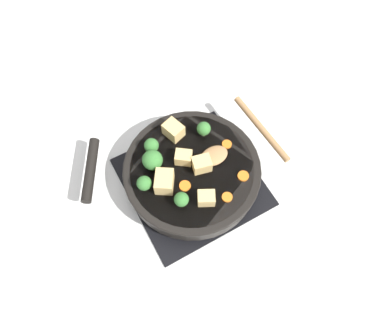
# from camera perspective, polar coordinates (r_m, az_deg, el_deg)

# --- Properties ---
(ground_plane) EXTENTS (2.40, 2.40, 0.00)m
(ground_plane) POSITION_cam_1_polar(r_m,az_deg,el_deg) (0.93, 0.00, -2.15)
(ground_plane) COLOR silver
(front_burner_grate) EXTENTS (0.31, 0.31, 0.03)m
(front_burner_grate) POSITION_cam_1_polar(r_m,az_deg,el_deg) (0.92, 0.00, -1.84)
(front_burner_grate) COLOR black
(front_burner_grate) RESTS_ON ground_plane
(skillet_pan) EXTENTS (0.42, 0.35, 0.05)m
(skillet_pan) POSITION_cam_1_polar(r_m,az_deg,el_deg) (0.88, -0.15, -0.66)
(skillet_pan) COLOR black
(skillet_pan) RESTS_ON front_burner_grate
(wooden_spoon) EXTENTS (0.18, 0.21, 0.02)m
(wooden_spoon) POSITION_cam_1_polar(r_m,az_deg,el_deg) (0.89, 7.25, 4.20)
(wooden_spoon) COLOR #A87A4C
(wooden_spoon) RESTS_ON skillet_pan
(tofu_cube_center_large) EXTENTS (0.06, 0.06, 0.04)m
(tofu_cube_center_large) POSITION_cam_1_polar(r_m,az_deg,el_deg) (0.83, -4.24, -2.07)
(tofu_cube_center_large) COLOR #DBB770
(tofu_cube_center_large) RESTS_ON skillet_pan
(tofu_cube_near_handle) EXTENTS (0.05, 0.04, 0.03)m
(tofu_cube_near_handle) POSITION_cam_1_polar(r_m,az_deg,el_deg) (0.81, 2.20, -4.60)
(tofu_cube_near_handle) COLOR #DBB770
(tofu_cube_near_handle) RESTS_ON skillet_pan
(tofu_cube_east_chunk) EXTENTS (0.05, 0.05, 0.03)m
(tofu_cube_east_chunk) POSITION_cam_1_polar(r_m,az_deg,el_deg) (0.86, -1.31, 1.62)
(tofu_cube_east_chunk) COLOR #DBB770
(tofu_cube_east_chunk) RESTS_ON skillet_pan
(tofu_cube_west_chunk) EXTENTS (0.05, 0.04, 0.03)m
(tofu_cube_west_chunk) POSITION_cam_1_polar(r_m,az_deg,el_deg) (0.85, 1.49, 0.60)
(tofu_cube_west_chunk) COLOR #DBB770
(tofu_cube_west_chunk) RESTS_ON skillet_pan
(tofu_cube_back_piece) EXTENTS (0.05, 0.05, 0.04)m
(tofu_cube_back_piece) POSITION_cam_1_polar(r_m,az_deg,el_deg) (0.89, -2.85, 5.79)
(tofu_cube_back_piece) COLOR #DBB770
(tofu_cube_back_piece) RESTS_ON skillet_pan
(broccoli_floret_near_spoon) EXTENTS (0.03, 0.03, 0.04)m
(broccoli_floret_near_spoon) POSITION_cam_1_polar(r_m,az_deg,el_deg) (0.86, -6.20, 3.41)
(broccoli_floret_near_spoon) COLOR #709956
(broccoli_floret_near_spoon) RESTS_ON skillet_pan
(broccoli_floret_center_top) EXTENTS (0.05, 0.05, 0.05)m
(broccoli_floret_center_top) POSITION_cam_1_polar(r_m,az_deg,el_deg) (0.84, -6.05, 1.21)
(broccoli_floret_center_top) COLOR #709956
(broccoli_floret_center_top) RESTS_ON skillet_pan
(broccoli_floret_east_rim) EXTENTS (0.03, 0.03, 0.04)m
(broccoli_floret_east_rim) POSITION_cam_1_polar(r_m,az_deg,el_deg) (0.82, -7.30, -2.34)
(broccoli_floret_east_rim) COLOR #709956
(broccoli_floret_east_rim) RESTS_ON skillet_pan
(broccoli_floret_west_rim) EXTENTS (0.03, 0.03, 0.04)m
(broccoli_floret_west_rim) POSITION_cam_1_polar(r_m,az_deg,el_deg) (0.88, 1.79, 5.99)
(broccoli_floret_west_rim) COLOR #709956
(broccoli_floret_west_rim) RESTS_ON skillet_pan
(broccoli_floret_north_edge) EXTENTS (0.03, 0.03, 0.04)m
(broccoli_floret_north_edge) POSITION_cam_1_polar(r_m,az_deg,el_deg) (0.80, -1.62, -4.83)
(broccoli_floret_north_edge) COLOR #709956
(broccoli_floret_north_edge) RESTS_ON skillet_pan
(carrot_slice_orange_thin) EXTENTS (0.03, 0.03, 0.01)m
(carrot_slice_orange_thin) POSITION_cam_1_polar(r_m,az_deg,el_deg) (0.84, -1.08, -2.75)
(carrot_slice_orange_thin) COLOR orange
(carrot_slice_orange_thin) RESTS_ON skillet_pan
(carrot_slice_near_center) EXTENTS (0.02, 0.02, 0.01)m
(carrot_slice_near_center) POSITION_cam_1_polar(r_m,az_deg,el_deg) (0.83, 5.38, -4.45)
(carrot_slice_near_center) COLOR orange
(carrot_slice_near_center) RESTS_ON skillet_pan
(carrot_slice_edge_slice) EXTENTS (0.02, 0.02, 0.01)m
(carrot_slice_edge_slice) POSITION_cam_1_polar(r_m,az_deg,el_deg) (0.89, 5.32, 3.62)
(carrot_slice_edge_slice) COLOR orange
(carrot_slice_edge_slice) RESTS_ON skillet_pan
(carrot_slice_under_broccoli) EXTENTS (0.03, 0.03, 0.01)m
(carrot_slice_under_broccoli) POSITION_cam_1_polar(r_m,az_deg,el_deg) (0.86, 7.80, -1.22)
(carrot_slice_under_broccoli) COLOR orange
(carrot_slice_under_broccoli) RESTS_ON skillet_pan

